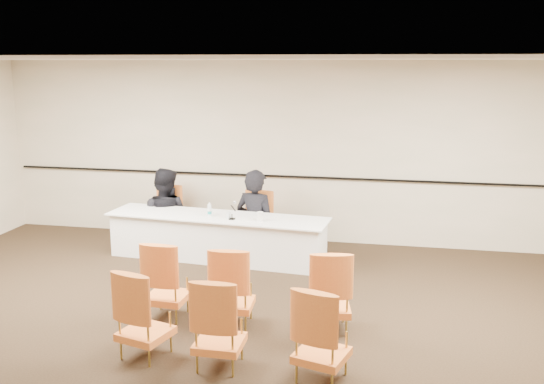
{
  "coord_description": "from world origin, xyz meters",
  "views": [
    {
      "loc": [
        1.71,
        -5.81,
        2.98
      ],
      "look_at": [
        -0.0,
        2.6,
        1.12
      ],
      "focal_mm": 40.0,
      "sensor_mm": 36.0,
      "label": 1
    }
  ],
  "objects": [
    {
      "name": "floor",
      "position": [
        0.0,
        0.0,
        0.0
      ],
      "size": [
        10.0,
        10.0,
        0.0
      ],
      "primitive_type": "plane",
      "color": "black",
      "rests_on": "ground"
    },
    {
      "name": "ceiling",
      "position": [
        0.0,
        0.0,
        3.0
      ],
      "size": [
        10.0,
        10.0,
        0.0
      ],
      "primitive_type": "plane",
      "rotation": [
        3.14,
        0.0,
        0.0
      ],
      "color": "silver",
      "rests_on": "ground"
    },
    {
      "name": "wall_back",
      "position": [
        0.0,
        4.0,
        1.5
      ],
      "size": [
        10.0,
        0.04,
        3.0
      ],
      "primitive_type": "cube",
      "color": "beige",
      "rests_on": "ground"
    },
    {
      "name": "wall_rail",
      "position": [
        0.0,
        3.96,
        1.1
      ],
      "size": [
        9.8,
        0.04,
        0.03
      ],
      "primitive_type": "cube",
      "color": "black",
      "rests_on": "wall_back"
    },
    {
      "name": "panel_table",
      "position": [
        -0.89,
        2.76,
        0.34
      ],
      "size": [
        3.46,
        1.08,
        0.68
      ],
      "primitive_type": null,
      "rotation": [
        0.0,
        0.0,
        -0.09
      ],
      "color": "white",
      "rests_on": "ground"
    },
    {
      "name": "panelist_main",
      "position": [
        -0.39,
        3.24,
        0.38
      ],
      "size": [
        0.79,
        0.63,
        1.9
      ],
      "primitive_type": "imported",
      "rotation": [
        0.0,
        0.0,
        2.85
      ],
      "color": "black",
      "rests_on": "ground"
    },
    {
      "name": "panelist_main_chair",
      "position": [
        -0.39,
        3.24,
        0.47
      ],
      "size": [
        0.54,
        0.54,
        0.95
      ],
      "primitive_type": null,
      "rotation": [
        0.0,
        0.0,
        -0.09
      ],
      "color": "#CA4D24",
      "rests_on": "ground"
    },
    {
      "name": "panelist_second",
      "position": [
        -1.98,
        3.37,
        0.37
      ],
      "size": [
        0.92,
        0.74,
        1.8
      ],
      "primitive_type": "imported",
      "rotation": [
        0.0,
        0.0,
        3.07
      ],
      "color": "black",
      "rests_on": "ground"
    },
    {
      "name": "panelist_second_chair",
      "position": [
        -1.98,
        3.37,
        0.47
      ],
      "size": [
        0.54,
        0.54,
        0.95
      ],
      "primitive_type": null,
      "rotation": [
        0.0,
        0.0,
        -0.09
      ],
      "color": "#CA4D24",
      "rests_on": "ground"
    },
    {
      "name": "papers",
      "position": [
        -0.42,
        2.61,
        0.68
      ],
      "size": [
        0.31,
        0.23,
        0.0
      ],
      "primitive_type": "cube",
      "rotation": [
        0.0,
        0.0,
        -0.04
      ],
      "color": "white",
      "rests_on": "panel_table"
    },
    {
      "name": "microphone",
      "position": [
        -0.6,
        2.58,
        0.81
      ],
      "size": [
        0.11,
        0.19,
        0.26
      ],
      "primitive_type": null,
      "rotation": [
        0.0,
        0.0,
        -0.07
      ],
      "color": "black",
      "rests_on": "panel_table"
    },
    {
      "name": "water_bottle",
      "position": [
        -0.98,
        2.7,
        0.79
      ],
      "size": [
        0.08,
        0.08,
        0.21
      ],
      "primitive_type": null,
      "rotation": [
        0.0,
        0.0,
        0.27
      ],
      "color": "teal",
      "rests_on": "panel_table"
    },
    {
      "name": "drinking_glass",
      "position": [
        -0.67,
        2.62,
        0.73
      ],
      "size": [
        0.08,
        0.08,
        0.1
      ],
      "primitive_type": "cylinder",
      "rotation": [
        0.0,
        0.0,
        0.23
      ],
      "color": "silver",
      "rests_on": "panel_table"
    },
    {
      "name": "coffee_cup",
      "position": [
        -0.17,
        2.58,
        0.75
      ],
      "size": [
        0.09,
        0.09,
        0.14
      ],
      "primitive_type": "cylinder",
      "rotation": [
        0.0,
        0.0,
        -0.05
      ],
      "color": "silver",
      "rests_on": "panel_table"
    },
    {
      "name": "aud_chair_front_left",
      "position": [
        -0.85,
        0.55,
        0.47
      ],
      "size": [
        0.52,
        0.52,
        0.95
      ],
      "primitive_type": null,
      "rotation": [
        0.0,
        0.0,
        -0.04
      ],
      "color": "#CA4D24",
      "rests_on": "ground"
    },
    {
      "name": "aud_chair_front_mid",
      "position": [
        -0.03,
        0.5,
        0.47
      ],
      "size": [
        0.53,
        0.53,
        0.95
      ],
      "primitive_type": null,
      "rotation": [
        0.0,
        0.0,
        0.06
      ],
      "color": "#CA4D24",
      "rests_on": "ground"
    },
    {
      "name": "aud_chair_front_right",
      "position": [
        1.07,
        0.59,
        0.47
      ],
      "size": [
        0.58,
        0.58,
        0.95
      ],
      "primitive_type": null,
      "rotation": [
        0.0,
        0.0,
        0.18
      ],
      "color": "#CA4D24",
      "rests_on": "ground"
    },
    {
      "name": "aud_chair_back_left",
      "position": [
        -0.71,
        -0.42,
        0.47
      ],
      "size": [
        0.62,
        0.62,
        0.95
      ],
      "primitive_type": null,
      "rotation": [
        0.0,
        0.0,
        -0.27
      ],
      "color": "#CA4D24",
      "rests_on": "ground"
    },
    {
      "name": "aud_chair_back_mid",
      "position": [
        0.1,
        -0.48,
        0.47
      ],
      "size": [
        0.5,
        0.5,
        0.95
      ],
      "primitive_type": null,
      "rotation": [
        0.0,
        0.0,
        0.0
      ],
      "color": "#CA4D24",
      "rests_on": "ground"
    },
    {
      "name": "aud_chair_back_right",
      "position": [
        1.12,
        -0.53,
        0.47
      ],
      "size": [
        0.62,
        0.62,
        0.95
      ],
      "primitive_type": null,
      "rotation": [
        0.0,
        0.0,
        -0.28
      ],
      "color": "#CA4D24",
      "rests_on": "ground"
    }
  ]
}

